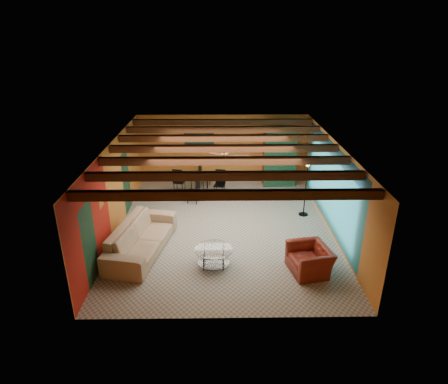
{
  "coord_description": "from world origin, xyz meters",
  "views": [
    {
      "loc": [
        -0.16,
        -10.6,
        5.76
      ],
      "look_at": [
        0.0,
        0.2,
        1.15
      ],
      "focal_mm": 31.17,
      "sensor_mm": 36.0,
      "label": 1
    }
  ],
  "objects_px": {
    "sofa": "(141,238)",
    "floor_lamp": "(306,188)",
    "dining_table": "(199,182)",
    "armchair": "(310,259)",
    "potted_plant": "(281,124)",
    "coffee_table": "(214,257)",
    "armoire": "(279,158)",
    "vase": "(199,167)"
  },
  "relations": [
    {
      "from": "armchair",
      "to": "potted_plant",
      "type": "relative_size",
      "value": 2.08
    },
    {
      "from": "coffee_table",
      "to": "dining_table",
      "type": "height_order",
      "value": "dining_table"
    },
    {
      "from": "armchair",
      "to": "armoire",
      "type": "distance_m",
      "value": 6.04
    },
    {
      "from": "sofa",
      "to": "armoire",
      "type": "bearing_deg",
      "value": -30.84
    },
    {
      "from": "dining_table",
      "to": "vase",
      "type": "height_order",
      "value": "vase"
    },
    {
      "from": "sofa",
      "to": "floor_lamp",
      "type": "height_order",
      "value": "floor_lamp"
    },
    {
      "from": "potted_plant",
      "to": "vase",
      "type": "bearing_deg",
      "value": -162.4
    },
    {
      "from": "sofa",
      "to": "coffee_table",
      "type": "bearing_deg",
      "value": -99.06
    },
    {
      "from": "armchair",
      "to": "potted_plant",
      "type": "bearing_deg",
      "value": 166.83
    },
    {
      "from": "vase",
      "to": "armchair",
      "type": "bearing_deg",
      "value": -59.07
    },
    {
      "from": "armchair",
      "to": "vase",
      "type": "xyz_separation_m",
      "value": [
        -3.01,
        5.02,
        0.73
      ]
    },
    {
      "from": "sofa",
      "to": "vase",
      "type": "distance_m",
      "value": 4.27
    },
    {
      "from": "armoire",
      "to": "vase",
      "type": "relative_size",
      "value": 10.89
    },
    {
      "from": "floor_lamp",
      "to": "potted_plant",
      "type": "bearing_deg",
      "value": 99.25
    },
    {
      "from": "floor_lamp",
      "to": "vase",
      "type": "bearing_deg",
      "value": 153.16
    },
    {
      "from": "sofa",
      "to": "armchair",
      "type": "bearing_deg",
      "value": -91.89
    },
    {
      "from": "coffee_table",
      "to": "potted_plant",
      "type": "xyz_separation_m",
      "value": [
        2.5,
        5.7,
        2.14
      ]
    },
    {
      "from": "dining_table",
      "to": "armchair",
      "type": "bearing_deg",
      "value": -59.07
    },
    {
      "from": "floor_lamp",
      "to": "dining_table",
      "type": "bearing_deg",
      "value": 153.16
    },
    {
      "from": "coffee_table",
      "to": "potted_plant",
      "type": "bearing_deg",
      "value": 66.28
    },
    {
      "from": "dining_table",
      "to": "floor_lamp",
      "type": "xyz_separation_m",
      "value": [
        3.53,
        -1.79,
        0.46
      ]
    },
    {
      "from": "armchair",
      "to": "coffee_table",
      "type": "relative_size",
      "value": 1.08
    },
    {
      "from": "sofa",
      "to": "potted_plant",
      "type": "height_order",
      "value": "potted_plant"
    },
    {
      "from": "sofa",
      "to": "dining_table",
      "type": "bearing_deg",
      "value": -8.18
    },
    {
      "from": "potted_plant",
      "to": "sofa",
      "type": "bearing_deg",
      "value": -132.17
    },
    {
      "from": "armoire",
      "to": "floor_lamp",
      "type": "bearing_deg",
      "value": -83.86
    },
    {
      "from": "armchair",
      "to": "armoire",
      "type": "bearing_deg",
      "value": 166.83
    },
    {
      "from": "floor_lamp",
      "to": "potted_plant",
      "type": "xyz_separation_m",
      "value": [
        -0.45,
        2.76,
        1.44
      ]
    },
    {
      "from": "sofa",
      "to": "vase",
      "type": "height_order",
      "value": "vase"
    },
    {
      "from": "sofa",
      "to": "floor_lamp",
      "type": "bearing_deg",
      "value": -54.73
    },
    {
      "from": "armoire",
      "to": "coffee_table",
      "type": "bearing_deg",
      "value": -116.83
    },
    {
      "from": "sofa",
      "to": "armchair",
      "type": "relative_size",
      "value": 2.71
    },
    {
      "from": "floor_lamp",
      "to": "potted_plant",
      "type": "height_order",
      "value": "potted_plant"
    },
    {
      "from": "armchair",
      "to": "dining_table",
      "type": "distance_m",
      "value": 5.85
    },
    {
      "from": "coffee_table",
      "to": "floor_lamp",
      "type": "bearing_deg",
      "value": 44.81
    },
    {
      "from": "armchair",
      "to": "coffee_table",
      "type": "xyz_separation_m",
      "value": [
        -2.43,
        0.3,
        -0.1
      ]
    },
    {
      "from": "dining_table",
      "to": "floor_lamp",
      "type": "relative_size",
      "value": 0.99
    },
    {
      "from": "armoire",
      "to": "potted_plant",
      "type": "xyz_separation_m",
      "value": [
        0.0,
        0.0,
        1.32
      ]
    },
    {
      "from": "armchair",
      "to": "dining_table",
      "type": "height_order",
      "value": "dining_table"
    },
    {
      "from": "potted_plant",
      "to": "floor_lamp",
      "type": "bearing_deg",
      "value": -80.75
    },
    {
      "from": "armchair",
      "to": "dining_table",
      "type": "bearing_deg",
      "value": -161.54
    },
    {
      "from": "armoire",
      "to": "potted_plant",
      "type": "relative_size",
      "value": 4.13
    }
  ]
}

